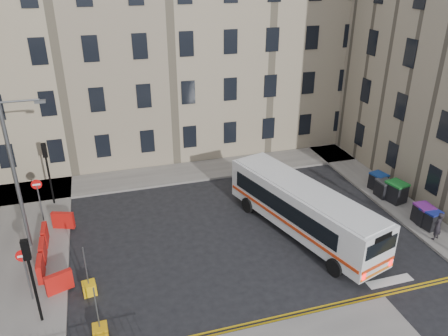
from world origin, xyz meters
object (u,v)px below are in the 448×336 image
wheelie_bin_e (378,181)px  bollard_chevron (100,332)px  wheelie_bin_a (430,219)px  wheelie_bin_b (423,214)px  bus (303,208)px  wheelie_bin_c (396,192)px  pedestrian (438,226)px  bollard_yellow (89,288)px  wheelie_bin_d (384,188)px  streetlamp (15,176)px

wheelie_bin_e → bollard_chevron: size_ratio=2.02×
wheelie_bin_a → wheelie_bin_b: (-0.03, 0.52, 0.01)m
bus → wheelie_bin_c: size_ratio=7.83×
bus → wheelie_bin_e: size_ratio=8.89×
pedestrian → bollard_yellow: bearing=-19.4°
wheelie_bin_b → wheelie_bin_d: 3.44m
wheelie_bin_b → wheelie_bin_e: wheelie_bin_b is taller
wheelie_bin_c → wheelie_bin_e: wheelie_bin_c is taller
streetlamp → bollard_chevron: (3.39, -7.58, -4.04)m
streetlamp → bollard_yellow: bearing=-57.4°
streetlamp → wheelie_bin_b: 22.57m
bus → pedestrian: bearing=-39.7°
wheelie_bin_a → bollard_yellow: (-18.91, 0.00, -0.42)m
bollard_yellow → wheelie_bin_d: bearing=12.0°
streetlamp → wheelie_bin_a: 22.69m
wheelie_bin_b → bollard_chevron: 18.81m
wheelie_bin_d → wheelie_bin_e: wheelie_bin_e is taller
wheelie_bin_c → pedestrian: (-0.52, -4.30, 0.17)m
wheelie_bin_b → bus: bearing=171.8°
wheelie_bin_b → bollard_yellow: (-18.88, -0.52, -0.43)m
streetlamp → bollard_yellow: (3.00, -4.70, -4.04)m
wheelie_bin_b → wheelie_bin_c: (0.11, 2.68, 0.07)m
bus → wheelie_bin_e: bearing=7.0°
bus → bollard_yellow: size_ratio=17.95×
bollard_chevron → wheelie_bin_d: bearing=20.5°
wheelie_bin_b → wheelie_bin_d: (-0.24, 3.43, -0.02)m
wheelie_bin_d → pedestrian: 5.06m
wheelie_bin_d → wheelie_bin_e: 1.00m
wheelie_bin_c → bollard_chevron: bearing=-174.2°
pedestrian → wheelie_bin_c: bearing=-113.0°
wheelie_bin_e → pedestrian: pedestrian is taller
streetlamp → wheelie_bin_b: bearing=-10.8°
wheelie_bin_e → streetlamp: bearing=167.6°
streetlamp → bus: bearing=-11.1°
wheelie_bin_e → pedestrian: 6.04m
wheelie_bin_a → bollard_chevron: wheelie_bin_a is taller
streetlamp → bollard_chevron: bearing=-65.9°
bus → pedestrian: (6.77, -2.91, -0.68)m
pedestrian → bollard_chevron: (-18.08, -1.79, -0.68)m
wheelie_bin_a → wheelie_bin_e: (-0.05, 4.92, 0.01)m
streetlamp → wheelie_bin_c: (21.99, -1.50, -3.53)m
bus → wheelie_bin_a: (7.22, -1.81, -0.94)m
streetlamp → pedestrian: 22.49m
wheelie_bin_c → pedestrian: bearing=-109.3°
wheelie_bin_d → pedestrian: bearing=-93.5°
wheelie_bin_d → bollard_chevron: wheelie_bin_d is taller
bollard_yellow → pedestrian: bearing=-3.4°
wheelie_bin_e → pedestrian: size_ratio=0.73×
wheelie_bin_e → bollard_yellow: bearing=-178.3°
wheelie_bin_c → wheelie_bin_e: 1.73m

